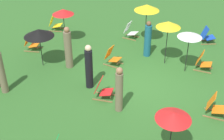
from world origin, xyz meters
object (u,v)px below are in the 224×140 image
object	(u,v)px
umbrella_0	(168,24)
person_3	(1,71)
umbrella_5	(39,33)
deckchair_7	(31,43)
deckchair_2	(112,57)
deckchair_9	(207,36)
person_4	(119,90)
umbrella_2	(63,12)
umbrella_3	(190,35)
person_1	(68,49)
umbrella_4	(174,116)
deckchair_4	(203,62)
umbrella_1	(147,8)
person_2	(89,67)
deckchair_1	(102,89)
person_0	(148,40)
deckchair_8	(215,106)
deckchair_3	(55,23)
deckchair_11	(130,31)

from	to	relation	value
umbrella_0	person_3	bearing A→B (deg)	121.77
umbrella_5	deckchair_7	bearing A→B (deg)	42.35
deckchair_2	deckchair_9	distance (m)	5.13
person_4	umbrella_2	bearing A→B (deg)	-3.54
umbrella_3	umbrella_5	world-z (taller)	umbrella_3
person_1	person_4	world-z (taller)	person_1
umbrella_2	umbrella_4	size ratio (longest dim) A/B	1.05
umbrella_2	umbrella_5	xyz separation A→B (m)	(-2.34, 0.17, -0.05)
deckchair_4	person_4	size ratio (longest dim) A/B	0.48
umbrella_0	umbrella_4	distance (m)	5.44
umbrella_1	umbrella_2	bearing A→B (deg)	102.41
person_2	deckchair_9	bearing A→B (deg)	106.97
umbrella_3	person_3	size ratio (longest dim) A/B	0.96
deckchair_4	person_1	size ratio (longest dim) A/B	0.45
deckchair_1	person_4	xyz separation A→B (m)	(-0.57, -0.74, 0.48)
umbrella_5	person_0	xyz separation A→B (m)	(1.94, -4.30, -0.76)
deckchair_8	umbrella_5	world-z (taller)	umbrella_5
umbrella_5	deckchair_8	bearing A→B (deg)	-103.57
deckchair_4	person_2	distance (m)	4.93
person_2	umbrella_4	bearing A→B (deg)	17.65
deckchair_3	deckchair_4	distance (m)	8.01
umbrella_1	person_3	world-z (taller)	umbrella_1
deckchair_7	umbrella_4	size ratio (longest dim) A/B	0.50
deckchair_1	deckchair_8	world-z (taller)	same
deckchair_9	person_3	size ratio (longest dim) A/B	0.46
umbrella_0	person_2	distance (m)	3.80
deckchair_7	person_3	bearing A→B (deg)	-176.35
deckchair_9	person_3	world-z (taller)	person_3
deckchair_8	person_2	world-z (taller)	person_2
deckchair_9	person_2	xyz separation A→B (m)	(-5.00, 4.53, 0.51)
deckchair_9	person_3	distance (m)	9.73
deckchair_7	umbrella_5	bearing A→B (deg)	-142.77
deckchair_1	person_2	bearing A→B (deg)	51.04
deckchair_2	deckchair_3	distance (m)	4.73
person_0	person_1	distance (m)	3.60
deckchair_4	deckchair_8	world-z (taller)	same
deckchair_2	person_0	bearing A→B (deg)	-33.93
person_2	person_3	size ratio (longest dim) A/B	0.97
deckchair_11	person_4	world-z (taller)	person_4
umbrella_3	umbrella_4	size ratio (longest dim) A/B	1.09
person_0	deckchair_7	bearing A→B (deg)	-72.60
deckchair_4	umbrella_5	world-z (taller)	umbrella_5
deckchair_1	umbrella_3	world-z (taller)	umbrella_3
deckchair_4	person_0	xyz separation A→B (m)	(0.67, 2.46, 0.43)
person_0	deckchair_9	bearing A→B (deg)	136.18
deckchair_7	umbrella_5	world-z (taller)	umbrella_5
umbrella_4	person_1	world-z (taller)	person_1
deckchair_11	umbrella_2	xyz separation A→B (m)	(-1.27, 3.03, 1.24)
deckchair_7	umbrella_2	world-z (taller)	umbrella_2
umbrella_3	person_0	xyz separation A→B (m)	(1.00, 1.76, -0.90)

